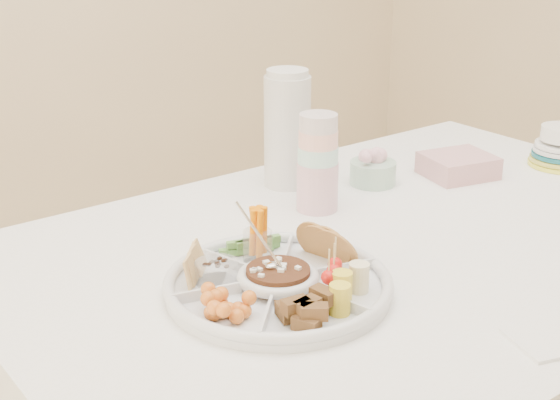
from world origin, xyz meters
TOP-DOWN VIEW (x-y plane):
  - dining_table at (0.00, 0.00)m, footprint 1.52×1.02m
  - party_tray at (-0.31, -0.05)m, footprint 0.47×0.47m
  - bean_dip at (-0.31, -0.05)m, footprint 0.13×0.13m
  - tortillas at (-0.19, -0.02)m, footprint 0.13×0.13m
  - carrot_cucumber at (-0.28, 0.07)m, footprint 0.13×0.13m
  - pita_raisins at (-0.40, 0.04)m, footprint 0.13×0.13m
  - cherries at (-0.44, -0.08)m, footprint 0.13×0.13m
  - granola_chunks at (-0.35, -0.18)m, footprint 0.14×0.14m
  - banana_tomato at (-0.22, -0.14)m, footprint 0.14×0.14m
  - cup_stack at (-0.01, 0.20)m, footprint 0.10×0.10m
  - thermos at (0.03, 0.37)m, footprint 0.11×0.11m
  - flower_bowl at (0.19, 0.25)m, footprint 0.11×0.11m
  - napkin_stack at (0.39, 0.16)m, footprint 0.18×0.17m

SIDE VIEW (x-z plane):
  - dining_table at x=0.00m, z-range 0.00..0.76m
  - party_tray at x=-0.31m, z-range 0.76..0.80m
  - napkin_stack at x=0.39m, z-range 0.76..0.81m
  - bean_dip at x=-0.31m, z-range 0.77..0.81m
  - cherries at x=-0.44m, z-range 0.77..0.82m
  - granola_chunks at x=-0.35m, z-range 0.77..0.82m
  - flower_bowl at x=0.19m, z-range 0.76..0.84m
  - tortillas at x=-0.19m, z-range 0.77..0.83m
  - pita_raisins at x=-0.40m, z-range 0.77..0.83m
  - banana_tomato at x=-0.22m, z-range 0.77..0.86m
  - carrot_cucumber at x=-0.28m, z-range 0.78..0.87m
  - cup_stack at x=-0.01m, z-range 0.76..1.00m
  - thermos at x=0.03m, z-range 0.76..1.03m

